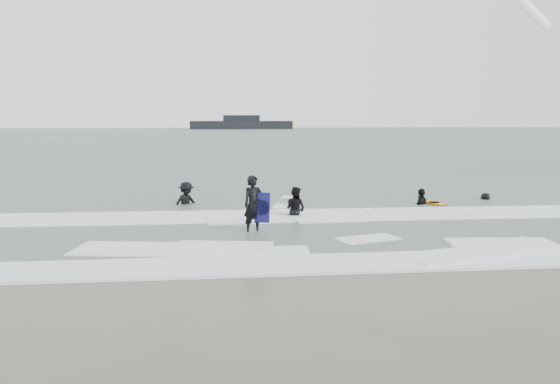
{
  "coord_description": "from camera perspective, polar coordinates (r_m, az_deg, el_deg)",
  "views": [
    {
      "loc": [
        -1.65,
        -13.87,
        3.75
      ],
      "look_at": [
        0.0,
        5.0,
        1.1
      ],
      "focal_mm": 35.0,
      "sensor_mm": 36.0,
      "label": 1
    }
  ],
  "objects": [
    {
      "name": "surf_foam",
      "position": [
        18.03,
        0.36,
        -3.91
      ],
      "size": [
        30.03,
        9.06,
        0.09
      ],
      "color": "white",
      "rests_on": "ground"
    },
    {
      "name": "bodyboards",
      "position": [
        20.4,
        5.83,
        -1.25
      ],
      "size": [
        8.25,
        5.6,
        1.25
      ],
      "color": "#0F0E43",
      "rests_on": "ground"
    },
    {
      "name": "surfer_right_far",
      "position": [
        26.04,
        20.66,
        -0.83
      ],
      "size": [
        0.8,
        0.59,
        1.49
      ],
      "primitive_type": "imported",
      "rotation": [
        0.0,
        0.0,
        -2.97
      ],
      "color": "black",
      "rests_on": "ground"
    },
    {
      "name": "surfer_breaker",
      "position": [
        23.36,
        -9.75,
        -1.39
      ],
      "size": [
        1.37,
        1.26,
        1.85
      ],
      "primitive_type": "imported",
      "rotation": [
        0.0,
        0.0,
        0.63
      ],
      "color": "black",
      "rests_on": "ground"
    },
    {
      "name": "surfer_right_near",
      "position": [
        23.89,
        14.56,
        -1.33
      ],
      "size": [
        1.07,
        1.11,
        1.86
      ],
      "primitive_type": "imported",
      "rotation": [
        0.0,
        0.0,
        -2.3
      ],
      "color": "black",
      "rests_on": "ground"
    },
    {
      "name": "vessel_horizon",
      "position": [
        157.21,
        -4.05,
        7.1
      ],
      "size": [
        28.96,
        5.17,
        3.93
      ],
      "color": "black",
      "rests_on": "ground"
    },
    {
      "name": "surfer_centre",
      "position": [
        17.64,
        -2.77,
        -4.31
      ],
      "size": [
        0.81,
        0.69,
        1.89
      ],
      "primitive_type": "imported",
      "rotation": [
        0.0,
        0.0,
        0.41
      ],
      "color": "black",
      "rests_on": "ground"
    },
    {
      "name": "sea",
      "position": [
        93.95,
        -4.02,
        5.69
      ],
      "size": [
        320.0,
        320.0,
        0.0
      ],
      "primitive_type": "plane",
      "color": "#47544C",
      "rests_on": "ground"
    },
    {
      "name": "ground",
      "position": [
        14.46,
        1.74,
        -7.07
      ],
      "size": [
        320.0,
        320.0,
        0.0
      ],
      "primitive_type": "plane",
      "color": "brown",
      "rests_on": "ground"
    },
    {
      "name": "surfer_wading",
      "position": [
        20.32,
        1.6,
        -2.67
      ],
      "size": [
        1.05,
        1.03,
        1.71
      ],
      "primitive_type": "imported",
      "rotation": [
        0.0,
        0.0,
        2.43
      ],
      "color": "black",
      "rests_on": "ground"
    }
  ]
}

